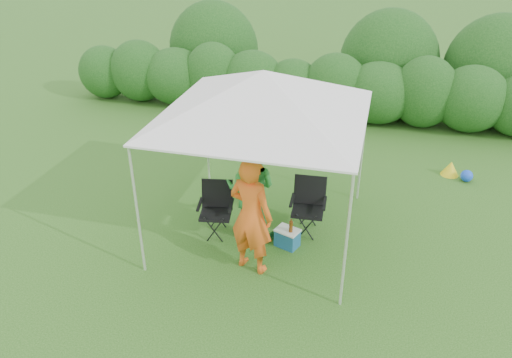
% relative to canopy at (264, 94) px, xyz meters
% --- Properties ---
extents(ground, '(70.00, 70.00, 0.00)m').
position_rel_canopy_xyz_m(ground, '(0.00, -0.50, -2.46)').
color(ground, '#346620').
extents(hedge, '(13.66, 1.53, 1.80)m').
position_rel_canopy_xyz_m(hedge, '(0.03, 5.50, -1.64)').
color(hedge, '#205119').
rests_on(hedge, ground).
extents(canopy, '(3.10, 3.10, 2.83)m').
position_rel_canopy_xyz_m(canopy, '(0.00, 0.00, 0.00)').
color(canopy, silver).
rests_on(canopy, ground).
extents(chair_right, '(0.62, 0.57, 0.96)m').
position_rel_canopy_xyz_m(chair_right, '(0.74, 0.23, -1.92)').
color(chair_right, black).
rests_on(chair_right, ground).
extents(chair_left, '(0.64, 0.60, 0.93)m').
position_rel_canopy_xyz_m(chair_left, '(-0.75, -0.22, -1.94)').
color(chair_left, black).
rests_on(chair_left, ground).
extents(man, '(0.79, 0.62, 1.90)m').
position_rel_canopy_xyz_m(man, '(0.07, -1.02, -1.51)').
color(man, orange).
rests_on(man, ground).
extents(woman, '(0.85, 0.66, 1.75)m').
position_rel_canopy_xyz_m(woman, '(-0.16, -0.17, -1.59)').
color(woman, '#297D32').
rests_on(woman, ground).
extents(cooler, '(0.45, 0.39, 0.32)m').
position_rel_canopy_xyz_m(cooler, '(0.50, -0.34, -2.30)').
color(cooler, '#1B547D').
rests_on(cooler, ground).
extents(bottle, '(0.06, 0.06, 0.24)m').
position_rel_canopy_xyz_m(bottle, '(0.56, -0.38, -2.03)').
color(bottle, '#592D0C').
rests_on(bottle, cooler).
extents(lawn_toy, '(0.61, 0.51, 0.30)m').
position_rel_canopy_xyz_m(lawn_toy, '(3.37, 2.89, -2.32)').
color(lawn_toy, yellow).
rests_on(lawn_toy, ground).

